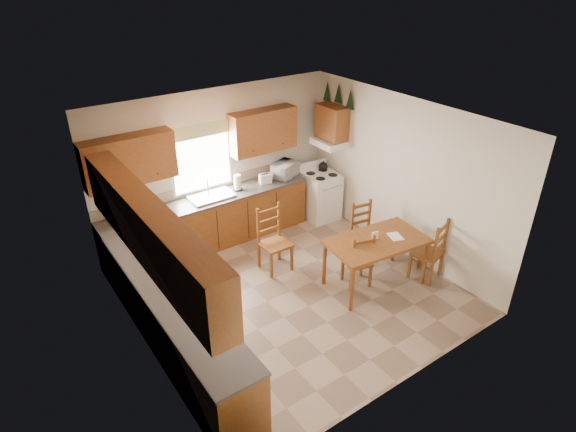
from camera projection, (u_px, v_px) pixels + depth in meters
floor at (291, 291)px, 7.47m from camera, size 4.50×4.50×0.00m
ceiling at (292, 122)px, 6.18m from camera, size 4.50×4.50×0.00m
wall_left at (137, 267)px, 5.68m from camera, size 4.50×4.50×0.00m
wall_right at (402, 178)px, 7.96m from camera, size 4.50×4.50×0.00m
wall_back at (217, 165)px, 8.44m from camera, size 4.50×4.50×0.00m
wall_front at (412, 296)px, 5.20m from camera, size 4.50×4.50×0.00m
lower_cab_back at (210, 223)px, 8.47m from camera, size 3.75×0.60×0.88m
lower_cab_left at (174, 323)px, 6.16m from camera, size 0.60×3.60×0.88m
counter_back at (208, 200)px, 8.25m from camera, size 3.75×0.63×0.04m
counter_left at (170, 295)px, 5.94m from camera, size 0.63×3.60×0.04m
backsplash at (200, 188)px, 8.40m from camera, size 3.75×0.01×0.18m
upper_cab_back_left at (129, 160)px, 7.29m from camera, size 1.41×0.33×0.75m
upper_cab_back_right at (263, 131)px, 8.51m from camera, size 1.25×0.33×0.75m
upper_cab_left at (149, 231)px, 5.42m from camera, size 0.33×3.60×0.75m
upper_cab_stove at (332, 122)px, 8.79m from camera, size 0.33×0.62×0.62m
range_hood at (329, 143)px, 8.95m from camera, size 0.44×0.62×0.12m
window_frame at (201, 159)px, 8.17m from camera, size 1.13×0.02×1.18m
window_pane at (202, 159)px, 8.16m from camera, size 1.05×0.01×1.10m
window_valance at (200, 131)px, 7.91m from camera, size 1.19×0.01×0.24m
sink_basin at (211, 196)px, 8.27m from camera, size 0.75×0.45×0.04m
pine_decal_a at (350, 99)px, 8.40m from camera, size 0.22×0.22×0.36m
pine_decal_b at (339, 93)px, 8.61m from camera, size 0.22×0.22×0.36m
pine_decal_c at (327, 91)px, 8.86m from camera, size 0.22×0.22×0.36m
stove at (321, 196)px, 9.38m from camera, size 0.65×0.67×0.90m
coffeemaker at (119, 213)px, 7.44m from camera, size 0.21×0.25×0.32m
paper_towel at (237, 183)px, 8.47m from camera, size 0.12×0.12×0.29m
toaster at (265, 179)px, 8.76m from camera, size 0.23×0.17×0.17m
microwave at (285, 170)px, 8.99m from camera, size 0.56×0.49×0.28m
dining_table at (375, 262)px, 7.46m from camera, size 1.59×1.02×0.80m
chair_near_left at (357, 258)px, 7.44m from camera, size 0.48×0.46×0.93m
chair_near_right at (428, 249)px, 7.57m from camera, size 0.54×0.52×1.04m
chair_far_left at (275, 240)px, 7.75m from camera, size 0.46×0.44×1.09m
chair_far_right at (365, 231)px, 8.13m from camera, size 0.46×0.45×0.97m
table_paper at (395, 236)px, 7.36m from camera, size 0.27×0.30×0.00m
table_card at (375, 235)px, 7.25m from camera, size 0.10×0.05×0.13m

